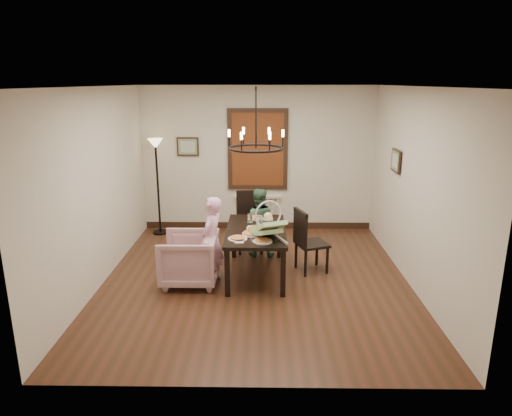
{
  "coord_description": "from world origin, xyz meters",
  "views": [
    {
      "loc": [
        0.1,
        -6.29,
        2.87
      ],
      "look_at": [
        0.0,
        0.23,
        1.05
      ],
      "focal_mm": 32.0,
      "sensor_mm": 36.0,
      "label": 1
    }
  ],
  "objects_px": {
    "armchair": "(189,259)",
    "drinking_glass": "(258,221)",
    "floor_lamp": "(158,188)",
    "chair_right": "(312,240)",
    "elderly_woman": "(212,247)",
    "baby_bouncer": "(268,226)",
    "chair_far": "(250,222)",
    "seated_man": "(258,228)",
    "dining_table": "(256,235)"
  },
  "relations": [
    {
      "from": "elderly_woman",
      "to": "floor_lamp",
      "type": "height_order",
      "value": "floor_lamp"
    },
    {
      "from": "dining_table",
      "to": "armchair",
      "type": "height_order",
      "value": "armchair"
    },
    {
      "from": "elderly_woman",
      "to": "seated_man",
      "type": "height_order",
      "value": "elderly_woman"
    },
    {
      "from": "dining_table",
      "to": "seated_man",
      "type": "relative_size",
      "value": 1.62
    },
    {
      "from": "armchair",
      "to": "seated_man",
      "type": "bearing_deg",
      "value": 138.27
    },
    {
      "from": "chair_far",
      "to": "armchair",
      "type": "relative_size",
      "value": 1.27
    },
    {
      "from": "drinking_glass",
      "to": "floor_lamp",
      "type": "relative_size",
      "value": 0.08
    },
    {
      "from": "dining_table",
      "to": "chair_far",
      "type": "bearing_deg",
      "value": 96.4
    },
    {
      "from": "dining_table",
      "to": "chair_far",
      "type": "distance_m",
      "value": 1.06
    },
    {
      "from": "dining_table",
      "to": "elderly_woman",
      "type": "xyz_separation_m",
      "value": [
        -0.64,
        -0.24,
        -0.12
      ]
    },
    {
      "from": "armchair",
      "to": "drinking_glass",
      "type": "height_order",
      "value": "drinking_glass"
    },
    {
      "from": "armchair",
      "to": "drinking_glass",
      "type": "bearing_deg",
      "value": 115.82
    },
    {
      "from": "armchair",
      "to": "chair_far",
      "type": "bearing_deg",
      "value": 147.47
    },
    {
      "from": "dining_table",
      "to": "floor_lamp",
      "type": "bearing_deg",
      "value": 133.96
    },
    {
      "from": "dining_table",
      "to": "baby_bouncer",
      "type": "distance_m",
      "value": 0.54
    },
    {
      "from": "chair_right",
      "to": "floor_lamp",
      "type": "bearing_deg",
      "value": 37.66
    },
    {
      "from": "armchair",
      "to": "floor_lamp",
      "type": "distance_m",
      "value": 2.5
    },
    {
      "from": "armchair",
      "to": "floor_lamp",
      "type": "xyz_separation_m",
      "value": [
        -0.93,
        2.27,
        0.53
      ]
    },
    {
      "from": "seated_man",
      "to": "floor_lamp",
      "type": "distance_m",
      "value": 2.28
    },
    {
      "from": "dining_table",
      "to": "elderly_woman",
      "type": "relative_size",
      "value": 1.47
    },
    {
      "from": "dining_table",
      "to": "floor_lamp",
      "type": "distance_m",
      "value": 2.75
    },
    {
      "from": "chair_far",
      "to": "elderly_woman",
      "type": "xyz_separation_m",
      "value": [
        -0.52,
        -1.29,
        0.01
      ]
    },
    {
      "from": "dining_table",
      "to": "elderly_woman",
      "type": "bearing_deg",
      "value": -159.36
    },
    {
      "from": "dining_table",
      "to": "drinking_glass",
      "type": "relative_size",
      "value": 10.83
    },
    {
      "from": "elderly_woman",
      "to": "baby_bouncer",
      "type": "bearing_deg",
      "value": 93.92
    },
    {
      "from": "chair_far",
      "to": "baby_bouncer",
      "type": "relative_size",
      "value": 1.81
    },
    {
      "from": "chair_right",
      "to": "drinking_glass",
      "type": "height_order",
      "value": "chair_right"
    },
    {
      "from": "chair_right",
      "to": "baby_bouncer",
      "type": "relative_size",
      "value": 1.75
    },
    {
      "from": "dining_table",
      "to": "armchair",
      "type": "bearing_deg",
      "value": -163.18
    },
    {
      "from": "elderly_woman",
      "to": "chair_far",
      "type": "bearing_deg",
      "value": 175.21
    },
    {
      "from": "baby_bouncer",
      "to": "drinking_glass",
      "type": "relative_size",
      "value": 3.98
    },
    {
      "from": "drinking_glass",
      "to": "floor_lamp",
      "type": "xyz_separation_m",
      "value": [
        -1.94,
        1.78,
        0.09
      ]
    },
    {
      "from": "chair_right",
      "to": "elderly_woman",
      "type": "bearing_deg",
      "value": 86.17
    },
    {
      "from": "elderly_woman",
      "to": "chair_right",
      "type": "bearing_deg",
      "value": 122.62
    },
    {
      "from": "seated_man",
      "to": "baby_bouncer",
      "type": "bearing_deg",
      "value": 100.89
    },
    {
      "from": "drinking_glass",
      "to": "floor_lamp",
      "type": "height_order",
      "value": "floor_lamp"
    },
    {
      "from": "dining_table",
      "to": "chair_right",
      "type": "height_order",
      "value": "chair_right"
    },
    {
      "from": "drinking_glass",
      "to": "floor_lamp",
      "type": "distance_m",
      "value": 2.63
    },
    {
      "from": "elderly_woman",
      "to": "seated_man",
      "type": "distance_m",
      "value": 1.26
    },
    {
      "from": "armchair",
      "to": "elderly_woman",
      "type": "relative_size",
      "value": 0.77
    },
    {
      "from": "dining_table",
      "to": "chair_right",
      "type": "relative_size",
      "value": 1.55
    },
    {
      "from": "seated_man",
      "to": "chair_right",
      "type": "bearing_deg",
      "value": 146.1
    },
    {
      "from": "baby_bouncer",
      "to": "chair_far",
      "type": "bearing_deg",
      "value": 78.55
    },
    {
      "from": "baby_bouncer",
      "to": "chair_right",
      "type": "bearing_deg",
      "value": 18.82
    },
    {
      "from": "elderly_woman",
      "to": "dining_table",
      "type": "bearing_deg",
      "value": 127.78
    },
    {
      "from": "elderly_woman",
      "to": "armchair",
      "type": "bearing_deg",
      "value": -63.64
    },
    {
      "from": "chair_right",
      "to": "elderly_woman",
      "type": "height_order",
      "value": "elderly_woman"
    },
    {
      "from": "dining_table",
      "to": "chair_far",
      "type": "height_order",
      "value": "chair_far"
    },
    {
      "from": "chair_far",
      "to": "drinking_glass",
      "type": "distance_m",
      "value": 0.91
    },
    {
      "from": "seated_man",
      "to": "baby_bouncer",
      "type": "relative_size",
      "value": 1.68
    }
  ]
}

